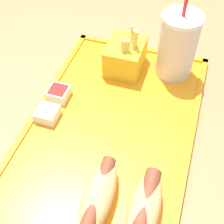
% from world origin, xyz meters
% --- Properties ---
extents(dining_table, '(1.47, 0.97, 0.76)m').
position_xyz_m(dining_table, '(0.00, 0.00, 0.38)').
color(dining_table, olive).
rests_on(dining_table, ground_plane).
extents(food_tray, '(0.48, 0.31, 0.01)m').
position_xyz_m(food_tray, '(0.03, -0.03, 0.77)').
color(food_tray, orange).
rests_on(food_tray, dining_table).
extents(soda_cup, '(0.08, 0.08, 0.17)m').
position_xyz_m(soda_cup, '(-0.15, 0.05, 0.84)').
color(soda_cup, silver).
rests_on(soda_cup, food_tray).
extents(hot_dog_far, '(0.13, 0.05, 0.05)m').
position_xyz_m(hot_dog_far, '(0.19, 0.07, 0.80)').
color(hot_dog_far, tan).
rests_on(hot_dog_far, food_tray).
extents(hot_dog_near, '(0.13, 0.05, 0.05)m').
position_xyz_m(hot_dog_near, '(0.19, 0.00, 0.79)').
color(hot_dog_near, tan).
rests_on(hot_dog_near, food_tray).
extents(fries_carton, '(0.09, 0.08, 0.10)m').
position_xyz_m(fries_carton, '(-0.13, -0.05, 0.80)').
color(fries_carton, gold).
rests_on(fries_carton, food_tray).
extents(sauce_cup_mayo, '(0.04, 0.04, 0.02)m').
position_xyz_m(sauce_cup_mayo, '(0.06, -0.15, 0.78)').
color(sauce_cup_mayo, silver).
rests_on(sauce_cup_mayo, food_tray).
extents(sauce_cup_ketchup, '(0.04, 0.04, 0.02)m').
position_xyz_m(sauce_cup_ketchup, '(0.00, -0.15, 0.78)').
color(sauce_cup_ketchup, silver).
rests_on(sauce_cup_ketchup, food_tray).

